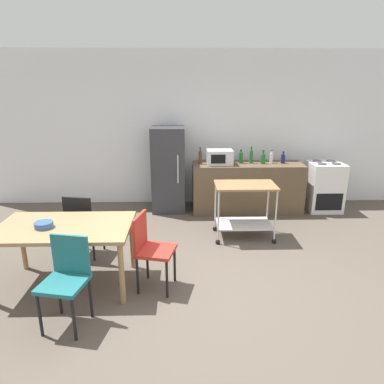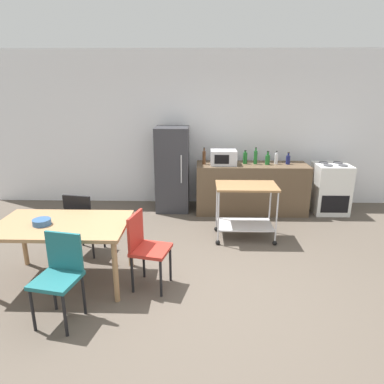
{
  "view_description": "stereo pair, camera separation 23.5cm",
  "coord_description": "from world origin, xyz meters",
  "px_view_note": "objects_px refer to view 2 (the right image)",
  "views": [
    {
      "loc": [
        -0.27,
        -3.52,
        2.26
      ],
      "look_at": [
        -0.15,
        1.2,
        0.8
      ],
      "focal_mm": 32.37,
      "sensor_mm": 36.0,
      "label": 1
    },
    {
      "loc": [
        -0.04,
        -3.52,
        2.26
      ],
      "look_at": [
        -0.15,
        1.2,
        0.8
      ],
      "focal_mm": 32.37,
      "sensor_mm": 36.0,
      "label": 2
    }
  ],
  "objects_px": {
    "stove_oven": "(330,188)",
    "bottle_wine": "(256,157)",
    "bottle_olive_oil": "(204,157)",
    "microwave": "(223,157)",
    "chair_black": "(83,219)",
    "chair_red": "(146,245)",
    "dining_table": "(62,230)",
    "bottle_sparkling_water": "(245,158)",
    "bottle_soy_sauce": "(268,159)",
    "kitchen_cart": "(246,203)",
    "chair_teal": "(60,272)",
    "refrigerator": "(173,169)",
    "bottle_soda": "(276,159)",
    "bottle_sesame_oil": "(288,160)",
    "fruit_bowl": "(42,222)"
  },
  "relations": [
    {
      "from": "kitchen_cart",
      "to": "bottle_olive_oil",
      "type": "distance_m",
      "value": 1.41
    },
    {
      "from": "bottle_sparkling_water",
      "to": "chair_black",
      "type": "bearing_deg",
      "value": -142.74
    },
    {
      "from": "kitchen_cart",
      "to": "bottle_soda",
      "type": "height_order",
      "value": "bottle_soda"
    },
    {
      "from": "bottle_soy_sauce",
      "to": "bottle_soda",
      "type": "height_order",
      "value": "bottle_soy_sauce"
    },
    {
      "from": "refrigerator",
      "to": "bottle_wine",
      "type": "distance_m",
      "value": 1.53
    },
    {
      "from": "chair_teal",
      "to": "bottle_sesame_oil",
      "type": "distance_m",
      "value": 4.36
    },
    {
      "from": "chair_teal",
      "to": "refrigerator",
      "type": "distance_m",
      "value": 3.39
    },
    {
      "from": "bottle_olive_oil",
      "to": "bottle_soy_sauce",
      "type": "distance_m",
      "value": 1.14
    },
    {
      "from": "bottle_olive_oil",
      "to": "bottle_wine",
      "type": "xyz_separation_m",
      "value": [
        0.93,
        0.04,
        0.0
      ]
    },
    {
      "from": "bottle_olive_oil",
      "to": "microwave",
      "type": "xyz_separation_m",
      "value": [
        0.34,
        -0.02,
        0.0
      ]
    },
    {
      "from": "bottle_soda",
      "to": "bottle_sesame_oil",
      "type": "height_order",
      "value": "bottle_soda"
    },
    {
      "from": "chair_red",
      "to": "bottle_soy_sauce",
      "type": "height_order",
      "value": "bottle_soy_sauce"
    },
    {
      "from": "bottle_soy_sauce",
      "to": "fruit_bowl",
      "type": "bearing_deg",
      "value": -139.82
    },
    {
      "from": "microwave",
      "to": "fruit_bowl",
      "type": "bearing_deg",
      "value": -131.36
    },
    {
      "from": "bottle_wine",
      "to": "fruit_bowl",
      "type": "relative_size",
      "value": 1.49
    },
    {
      "from": "bottle_soda",
      "to": "fruit_bowl",
      "type": "relative_size",
      "value": 1.16
    },
    {
      "from": "bottle_soy_sauce",
      "to": "bottle_wine",
      "type": "bearing_deg",
      "value": 169.69
    },
    {
      "from": "chair_teal",
      "to": "bottle_sparkling_water",
      "type": "xyz_separation_m",
      "value": [
        2.17,
        3.22,
        0.49
      ]
    },
    {
      "from": "bottle_olive_oil",
      "to": "bottle_sparkling_water",
      "type": "distance_m",
      "value": 0.74
    },
    {
      "from": "bottle_olive_oil",
      "to": "kitchen_cart",
      "type": "bearing_deg",
      "value": -62.25
    },
    {
      "from": "bottle_olive_oil",
      "to": "microwave",
      "type": "relative_size",
      "value": 0.66
    },
    {
      "from": "dining_table",
      "to": "bottle_soy_sauce",
      "type": "distance_m",
      "value": 3.74
    },
    {
      "from": "chair_black",
      "to": "bottle_wine",
      "type": "xyz_separation_m",
      "value": [
        2.58,
        1.81,
        0.51
      ]
    },
    {
      "from": "chair_red",
      "to": "bottle_sesame_oil",
      "type": "xyz_separation_m",
      "value": [
        2.19,
        2.58,
        0.47
      ]
    },
    {
      "from": "refrigerator",
      "to": "bottle_olive_oil",
      "type": "height_order",
      "value": "refrigerator"
    },
    {
      "from": "refrigerator",
      "to": "kitchen_cart",
      "type": "xyz_separation_m",
      "value": [
        1.2,
        -1.29,
        -0.2
      ]
    },
    {
      "from": "bottle_sparkling_water",
      "to": "bottle_wine",
      "type": "relative_size",
      "value": 0.82
    },
    {
      "from": "stove_oven",
      "to": "bottle_soda",
      "type": "xyz_separation_m",
      "value": [
        -1.02,
        0.02,
        0.55
      ]
    },
    {
      "from": "chair_teal",
      "to": "fruit_bowl",
      "type": "height_order",
      "value": "chair_teal"
    },
    {
      "from": "microwave",
      "to": "bottle_soda",
      "type": "distance_m",
      "value": 0.96
    },
    {
      "from": "chair_teal",
      "to": "bottle_olive_oil",
      "type": "relative_size",
      "value": 2.93
    },
    {
      "from": "bottle_wine",
      "to": "chair_teal",
      "type": "bearing_deg",
      "value": -126.37
    },
    {
      "from": "stove_oven",
      "to": "bottle_wine",
      "type": "distance_m",
      "value": 1.51
    },
    {
      "from": "chair_red",
      "to": "dining_table",
      "type": "bearing_deg",
      "value": 98.65
    },
    {
      "from": "stove_oven",
      "to": "fruit_bowl",
      "type": "xyz_separation_m",
      "value": [
        -4.17,
        -2.55,
        0.33
      ]
    },
    {
      "from": "bottle_sparkling_water",
      "to": "bottle_wine",
      "type": "xyz_separation_m",
      "value": [
        0.18,
        -0.02,
        0.02
      ]
    },
    {
      "from": "chair_black",
      "to": "bottle_soy_sauce",
      "type": "xyz_separation_m",
      "value": [
        2.79,
        1.77,
        0.48
      ]
    },
    {
      "from": "kitchen_cart",
      "to": "bottle_sesame_oil",
      "type": "bearing_deg",
      "value": 53.72
    },
    {
      "from": "bottle_sesame_oil",
      "to": "dining_table",
      "type": "bearing_deg",
      "value": -141.64
    },
    {
      "from": "chair_black",
      "to": "bottle_wine",
      "type": "height_order",
      "value": "bottle_wine"
    },
    {
      "from": "refrigerator",
      "to": "dining_table",
      "type": "bearing_deg",
      "value": -112.54
    },
    {
      "from": "bottle_sparkling_water",
      "to": "bottle_wine",
      "type": "bearing_deg",
      "value": -6.17
    },
    {
      "from": "chair_teal",
      "to": "fruit_bowl",
      "type": "xyz_separation_m",
      "value": [
        -0.42,
        0.64,
        0.27
      ]
    },
    {
      "from": "stove_oven",
      "to": "bottle_wine",
      "type": "height_order",
      "value": "bottle_wine"
    },
    {
      "from": "bottle_soda",
      "to": "stove_oven",
      "type": "bearing_deg",
      "value": -0.95
    },
    {
      "from": "dining_table",
      "to": "bottle_soda",
      "type": "height_order",
      "value": "bottle_soda"
    },
    {
      "from": "kitchen_cart",
      "to": "bottle_wine",
      "type": "xyz_separation_m",
      "value": [
        0.31,
        1.22,
        0.45
      ]
    },
    {
      "from": "dining_table",
      "to": "bottle_sesame_oil",
      "type": "xyz_separation_m",
      "value": [
        3.16,
        2.5,
        0.32
      ]
    },
    {
      "from": "dining_table",
      "to": "bottle_olive_oil",
      "type": "xyz_separation_m",
      "value": [
        1.65,
        2.47,
        0.36
      ]
    },
    {
      "from": "chair_black",
      "to": "fruit_bowl",
      "type": "bearing_deg",
      "value": 85.39
    }
  ]
}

